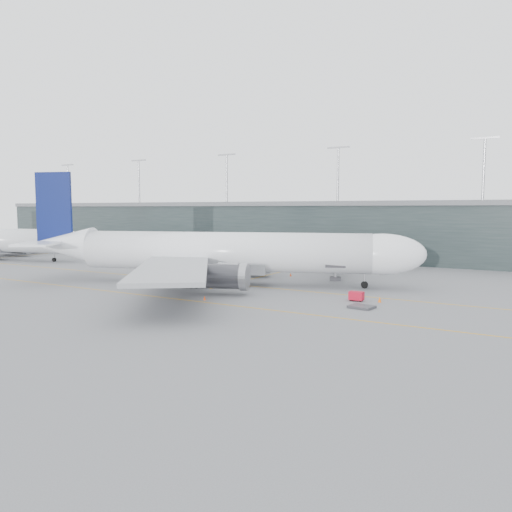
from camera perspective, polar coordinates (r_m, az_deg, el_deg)
The scene contains 17 objects.
ground at distance 94.33m, azimuth -4.25°, elevation -2.69°, with size 320.00×320.00×0.00m, color slate.
taxiline_a at distance 91.10m, azimuth -5.68°, elevation -2.99°, with size 160.00×0.25×0.02m, color orange.
taxiline_b at distance 78.88m, azimuth -12.53°, elevation -4.41°, with size 160.00×0.25×0.02m, color orange.
taxiline_lead_main at distance 108.95m, azimuth 3.90°, elevation -1.58°, with size 0.25×60.00×0.02m, color orange.
taxiline_lead_adj at distance 161.07m, azimuth -22.52°, elevation 0.30°, with size 0.25×60.00×0.02m, color orange.
terminal at distance 145.05m, azimuth 8.83°, elevation 3.14°, with size 240.00×36.00×29.00m.
main_aircraft at distance 87.93m, azimuth -3.91°, elevation 0.42°, with size 69.59×64.16×20.09m.
jet_bridge at distance 107.01m, azimuth 10.32°, elevation 0.89°, with size 18.65×43.83×6.66m.
gse_cart at distance 73.74m, azimuth 11.40°, elevation -4.48°, with size 2.02×1.29×1.38m.
baggage_dolly at distance 68.80m, azimuth 11.98°, elevation -5.69°, with size 3.16×2.53×0.32m, color #36363B.
uld_a at distance 106.28m, azimuth -3.44°, elevation -1.30°, with size 2.18×1.96×1.64m.
uld_b at distance 104.07m, azimuth -1.93°, elevation -1.41°, with size 2.19×1.91×1.73m.
uld_c at distance 101.72m, azimuth -0.61°, elevation -1.53°, with size 2.52×2.32×1.85m.
cone_nose at distance 73.55m, azimuth 13.95°, elevation -4.85°, with size 0.50×0.50×0.79m, color #FA630D.
cone_wing_stbd at distance 73.41m, azimuth -5.90°, elevation -4.80°, with size 0.40×0.40×0.64m, color #F0450D.
cone_wing_port at distance 98.65m, azimuth 3.98°, elevation -2.13°, with size 0.42×0.42×0.67m, color #F4490D.
cone_tail at distance 90.64m, azimuth -13.94°, elevation -2.95°, with size 0.43×0.43×0.69m, color #CF5B0B.
Camera 1 is at (52.94, -76.92, 13.37)m, focal length 35.00 mm.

